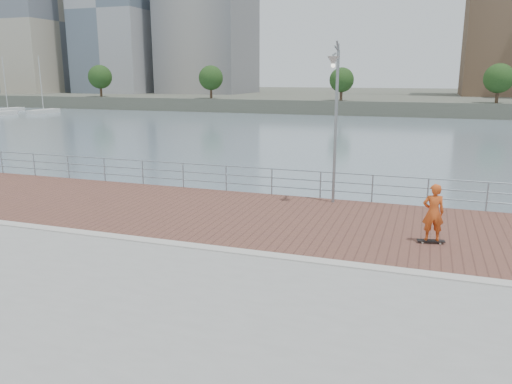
% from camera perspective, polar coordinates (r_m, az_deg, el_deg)
% --- Properties ---
extents(water, '(400.00, 400.00, 0.00)m').
position_cam_1_polar(water, '(15.03, -2.56, -14.04)').
color(water, slate).
rests_on(water, ground).
extents(seawall, '(40.00, 24.00, 2.00)m').
position_cam_1_polar(seawall, '(10.68, -13.20, -20.57)').
color(seawall, gray).
rests_on(seawall, ground).
extents(brick_lane, '(40.00, 6.80, 0.02)m').
position_cam_1_polar(brick_lane, '(17.45, 1.72, -2.99)').
color(brick_lane, brown).
rests_on(brick_lane, seawall).
extents(curb, '(40.00, 0.40, 0.06)m').
position_cam_1_polar(curb, '(14.21, -2.65, -6.74)').
color(curb, '#B7B5AD').
rests_on(curb, seawall).
extents(far_shore, '(320.00, 95.00, 2.50)m').
position_cam_1_polar(far_shore, '(135.11, 17.19, 10.25)').
color(far_shore, '#4C5142').
rests_on(far_shore, ground).
extents(guardrail, '(39.06, 0.06, 1.13)m').
position_cam_1_polar(guardrail, '(20.46, 4.57, 1.37)').
color(guardrail, '#8C9EA8').
rests_on(guardrail, brick_lane).
extents(street_lamp, '(0.42, 1.23, 5.82)m').
position_cam_1_polar(street_lamp, '(18.79, 8.99, 10.79)').
color(street_lamp, gray).
rests_on(street_lamp, brick_lane).
extents(skateboard, '(0.82, 0.36, 0.09)m').
position_cam_1_polar(skateboard, '(15.72, 19.36, -5.28)').
color(skateboard, black).
rests_on(skateboard, brick_lane).
extents(skateboarder, '(0.70, 0.53, 1.72)m').
position_cam_1_polar(skateboarder, '(15.48, 19.60, -2.22)').
color(skateboarder, '#CE4E1B').
rests_on(skateboarder, skateboard).
extents(shoreline_trees, '(169.44, 4.82, 6.43)m').
position_cam_1_polar(shoreline_trees, '(89.64, 23.72, 11.72)').
color(shoreline_trees, '#473323').
rests_on(shoreline_trees, far_shore).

